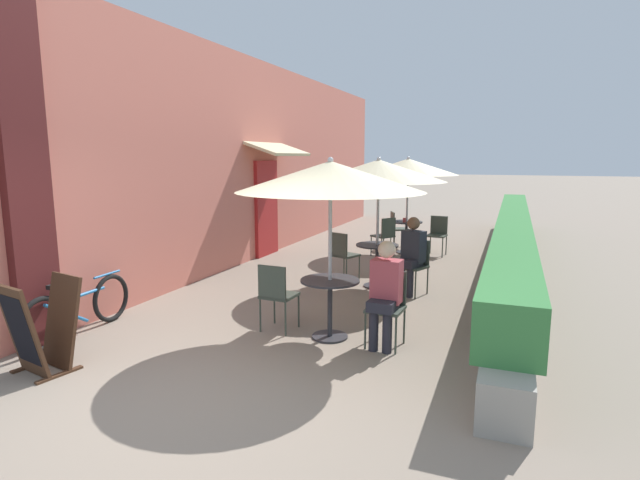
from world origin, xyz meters
The scene contains 21 objects.
ground_plane centered at (0.00, 0.00, 0.00)m, with size 120.00×120.00×0.00m, color gray.
cafe_facade_wall centered at (-2.54, 7.01, 2.09)m, with size 0.98×14.28×4.20m.
planter_hedge centered at (2.75, 7.04, 0.54)m, with size 0.60×13.28×1.01m.
patio_table_near centered at (0.72, 2.05, 0.51)m, with size 0.72×0.72×0.73m.
patio_umbrella_near centered at (0.72, 2.05, 1.96)m, with size 2.22×2.22×2.18m.
cafe_chair_near_left centered at (1.42, 2.09, 0.52)m, with size 0.42×0.42×0.87m.
seated_patron_near_left centered at (1.41, 1.97, 0.69)m, with size 0.35×0.42×1.25m.
cafe_chair_near_right centered at (0.02, 2.01, 0.52)m, with size 0.42×0.42×0.87m.
patio_table_mid centered at (0.63, 4.61, 0.51)m, with size 0.72×0.72×0.73m.
patio_umbrella_mid centered at (0.63, 4.61, 1.96)m, with size 2.22×2.22×2.18m.
cafe_chair_mid_left centered at (-0.05, 4.80, 0.52)m, with size 0.52×0.52×0.87m.
cafe_chair_mid_right centered at (1.30, 4.43, 0.52)m, with size 0.52×0.52×0.87m.
seated_patron_mid_right centered at (1.26, 4.32, 0.69)m, with size 0.44×0.49×1.25m.
patio_table_far centered at (0.48, 7.78, 0.51)m, with size 0.72×0.72×0.73m.
patio_umbrella_far centered at (0.48, 7.78, 1.96)m, with size 2.22×2.22×2.18m.
cafe_chair_far_left centered at (0.13, 7.17, 0.52)m, with size 0.56×0.56×0.87m.
cafe_chair_far_right centered at (1.18, 7.79, 0.52)m, with size 0.44×0.44×0.87m.
cafe_chair_far_back centered at (0.12, 8.39, 0.52)m, with size 0.53×0.53×0.87m.
coffee_cup_far centered at (0.45, 7.67, 0.77)m, with size 0.07×0.07×0.09m.
bicycle_leaning centered at (-2.20, 1.01, 0.34)m, with size 0.14×1.74×0.73m.
menu_board centered at (-1.69, 0.08, 0.47)m, with size 0.62×0.72×0.97m.
Camera 1 is at (2.71, -3.43, 2.19)m, focal length 28.00 mm.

